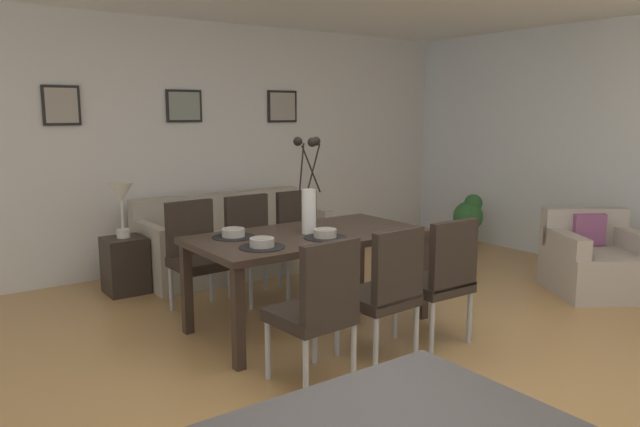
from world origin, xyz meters
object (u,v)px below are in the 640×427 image
at_px(bowl_far_left, 325,232).
at_px(armchair, 596,262).
at_px(dining_chair_mid_left, 441,275).
at_px(dining_chair_mid_right, 303,235).
at_px(dining_chair_near_left, 318,305).
at_px(dining_chair_far_right, 253,242).
at_px(dining_chair_near_right, 196,251).
at_px(side_table, 125,265).
at_px(framed_picture_center, 184,106).
at_px(framed_picture_left, 61,105).
at_px(dining_table, 309,243).
at_px(centerpiece_vase, 309,197).
at_px(table_lamp, 121,197).
at_px(dining_chair_far_left, 385,288).
at_px(framed_picture_right, 282,106).
at_px(bowl_near_right, 233,232).
at_px(sofa, 233,245).
at_px(potted_plant, 469,219).
at_px(bowl_near_left, 262,242).

distance_m(bowl_far_left, armchair, 2.78).
distance_m(dining_chair_mid_left, dining_chair_mid_right, 1.73).
height_order(dining_chair_near_left, dining_chair_far_right, same).
height_order(dining_chair_near_left, dining_chair_near_right, same).
relative_size(side_table, framed_picture_center, 1.33).
bearing_deg(side_table, framed_picture_left, 120.15).
xyz_separation_m(dining_table, dining_chair_far_right, (0.01, 0.88, -0.15)).
height_order(centerpiece_vase, table_lamp, centerpiece_vase).
xyz_separation_m(dining_chair_far_left, framed_picture_right, (1.19, 3.13, 1.21)).
bearing_deg(bowl_near_right, centerpiece_vase, -21.04).
bearing_deg(sofa, potted_plant, -14.53).
xyz_separation_m(bowl_far_left, side_table, (-0.88, 1.92, -0.52)).
bearing_deg(table_lamp, dining_chair_near_right, -68.04).
bearing_deg(framed_picture_left, centerpiece_vase, -61.95).
height_order(dining_chair_mid_right, table_lamp, table_lamp).
bearing_deg(dining_chair_mid_left, framed_picture_center, 100.04).
relative_size(dining_chair_near_right, framed_picture_right, 2.38).
bearing_deg(bowl_near_right, framed_picture_right, 49.72).
bearing_deg(dining_chair_near_left, centerpiece_vase, 58.26).
height_order(dining_chair_mid_right, framed_picture_center, framed_picture_center).
distance_m(bowl_near_right, potted_plant, 3.77).
height_order(dining_table, centerpiece_vase, centerpiece_vase).
relative_size(dining_chair_far_left, framed_picture_left, 2.48).
distance_m(framed_picture_left, framed_picture_center, 1.21).
bearing_deg(dining_chair_far_right, dining_chair_near_left, -107.47).
bearing_deg(side_table, centerpiece_vase, -62.66).
relative_size(bowl_far_left, table_lamp, 0.33).
distance_m(centerpiece_vase, framed_picture_left, 2.67).
xyz_separation_m(centerpiece_vase, potted_plant, (3.11, 1.06, -0.65)).
relative_size(side_table, potted_plant, 0.78).
bearing_deg(dining_chair_mid_left, bowl_near_left, 149.40).
bearing_deg(centerpiece_vase, potted_plant, 18.79).
xyz_separation_m(sofa, potted_plant, (2.83, -0.73, 0.09)).
relative_size(bowl_near_left, armchair, 0.15).
bearing_deg(potted_plant, dining_chair_near_left, -151.98).
bearing_deg(armchair, dining_table, 162.55).
xyz_separation_m(dining_chair_mid_left, potted_plant, (2.55, 1.91, -0.14)).
bearing_deg(framed_picture_right, dining_chair_near_left, -119.09).
xyz_separation_m(dining_chair_mid_left, armchair, (2.10, 0.02, -0.23)).
bearing_deg(side_table, dining_chair_far_right, -42.90).
xyz_separation_m(dining_chair_far_right, framed_picture_right, (1.20, 1.39, 1.21)).
xyz_separation_m(bowl_far_left, armchair, (2.66, -0.63, -0.49)).
relative_size(dining_chair_near_left, dining_chair_near_right, 1.00).
height_order(dining_table, dining_chair_near_left, dining_chair_near_left).
relative_size(bowl_near_left, framed_picture_right, 0.44).
bearing_deg(side_table, dining_chair_mid_left, -60.76).
relative_size(dining_table, dining_chair_far_left, 1.96).
relative_size(dining_chair_near_left, side_table, 1.77).
height_order(centerpiece_vase, side_table, centerpiece_vase).
height_order(dining_chair_near_left, bowl_near_right, dining_chair_near_left).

